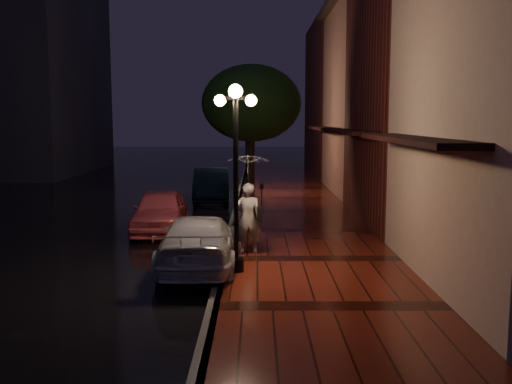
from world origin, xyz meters
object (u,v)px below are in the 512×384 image
(streetlamp_far, at_px, (247,142))
(woman_with_umbrella, at_px, (248,188))
(parking_meter, at_px, (262,197))
(streetlamp_near, at_px, (236,167))
(silver_car, at_px, (199,242))
(street_tree, at_px, (252,106))
(pink_car, at_px, (161,211))
(navy_car, at_px, (211,185))

(streetlamp_far, xyz_separation_m, woman_with_umbrella, (0.25, -12.27, -0.70))
(woman_with_umbrella, bearing_deg, parking_meter, -98.15)
(streetlamp_near, bearing_deg, silver_car, 139.75)
(parking_meter, bearing_deg, woman_with_umbrella, -70.53)
(street_tree, height_order, pink_car, street_tree)
(pink_car, distance_m, silver_car, 4.96)
(navy_car, bearing_deg, street_tree, -46.16)
(streetlamp_far, height_order, navy_car, streetlamp_far)
(streetlamp_far, bearing_deg, streetlamp_near, -90.00)
(navy_car, distance_m, parking_meter, 5.96)
(streetlamp_near, bearing_deg, pink_car, 116.17)
(navy_car, xyz_separation_m, woman_with_umbrella, (1.84, -10.94, 1.16))
(streetlamp_near, relative_size, pink_car, 1.05)
(streetlamp_near, bearing_deg, navy_car, 97.14)
(street_tree, xyz_separation_m, pink_car, (-2.94, -5.54, -3.54))
(navy_car, bearing_deg, streetlamp_far, 36.10)
(navy_car, relative_size, silver_car, 0.98)
(navy_car, bearing_deg, woman_with_umbrella, -84.38)
(streetlamp_far, relative_size, street_tree, 0.74)
(streetlamp_near, bearing_deg, woman_with_umbrella, 81.66)
(streetlamp_far, bearing_deg, street_tree, -85.09)
(pink_car, xyz_separation_m, silver_car, (1.73, -4.65, -0.04))
(streetlamp_far, distance_m, street_tree, 3.44)
(street_tree, distance_m, woman_with_umbrella, 9.56)
(streetlamp_far, distance_m, silver_car, 13.37)
(street_tree, relative_size, parking_meter, 4.61)
(woman_with_umbrella, distance_m, parking_meter, 5.52)
(navy_car, height_order, silver_car, navy_car)
(street_tree, bearing_deg, streetlamp_far, 94.91)
(pink_car, relative_size, parking_meter, 3.27)
(streetlamp_far, bearing_deg, woman_with_umbrella, -88.82)
(streetlamp_near, distance_m, navy_car, 12.90)
(street_tree, bearing_deg, parking_meter, -84.19)
(streetlamp_far, xyz_separation_m, parking_meter, (0.65, -6.86, -1.69))
(woman_with_umbrella, bearing_deg, streetlamp_near, 77.70)
(navy_car, bearing_deg, silver_car, -90.86)
(street_tree, height_order, navy_car, street_tree)
(pink_car, relative_size, navy_car, 0.92)
(navy_car, bearing_deg, parking_meter, -71.88)
(street_tree, bearing_deg, woman_with_umbrella, -90.03)
(streetlamp_near, xyz_separation_m, woman_with_umbrella, (0.25, 1.73, -0.70))
(navy_car, height_order, woman_with_umbrella, woman_with_umbrella)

